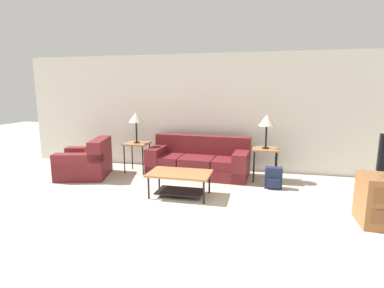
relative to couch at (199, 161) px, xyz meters
The scene contains 10 objects.
ground_plane 3.78m from the couch, 87.47° to the right, with size 24.00×24.00×0.00m, color beige.
wall_back 1.18m from the couch, 74.52° to the left, with size 9.18×0.06×2.60m.
couch is the anchor object (origin of this frame).
armchair 2.39m from the couch, 164.23° to the right, with size 1.19×1.18×0.80m.
coffee_table 1.36m from the couch, 92.15° to the right, with size 1.06×0.65×0.42m.
side_table_left 1.41m from the couch, behind, with size 0.51×0.48×0.66m.
side_table_right 1.41m from the couch, ahead, with size 0.51×0.48×0.66m.
table_lamp_left 1.66m from the couch, behind, with size 0.32×0.32×0.67m.
table_lamp_right 1.65m from the couch, ahead, with size 0.32×0.32×0.67m.
backpack 1.64m from the couch, 20.35° to the right, with size 0.31×0.24×0.40m.
Camera 1 is at (1.11, -2.36, 1.82)m, focal length 28.00 mm.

